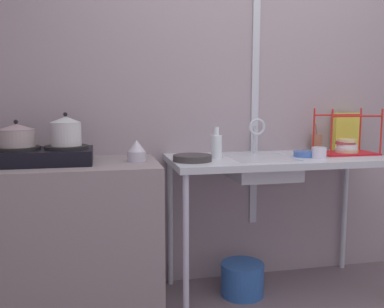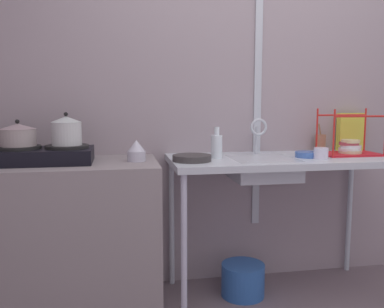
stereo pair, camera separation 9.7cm
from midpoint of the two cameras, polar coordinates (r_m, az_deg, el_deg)
The scene contains 18 objects.
wall_back at distance 3.01m, azimuth 8.51°, elevation 8.02°, with size 4.90×0.10×2.63m, color #9F9097.
wall_metal_strip at distance 2.98m, azimuth 9.93°, elevation 10.53°, with size 0.05×0.01×2.11m, color silver.
counter_concrete at distance 2.65m, azimuth -18.01°, elevation -11.01°, with size 1.30×0.62×0.92m, color gray.
counter_sink at distance 2.75m, azimuth 12.87°, elevation -1.92°, with size 1.41×0.62×0.92m.
stove at distance 2.54m, azimuth -18.58°, elevation -0.11°, with size 0.56×0.34×0.10m.
pot_on_left_burner at distance 2.55m, azimuth -21.65°, elevation 2.46°, with size 0.20×0.20×0.15m.
pot_on_right_burner at distance 2.51m, azimuth -15.70°, elevation 3.09°, with size 0.17×0.17×0.19m.
percolator at distance 2.50m, azimuth -6.49°, elevation 0.43°, with size 0.11×0.11×0.13m.
sink_basin at distance 2.67m, azimuth 10.66°, elevation -1.96°, with size 0.40×0.37×0.13m, color silver.
faucet at distance 2.82m, azimuth 9.98°, elevation 3.21°, with size 0.12×0.07×0.24m.
frying_pan at distance 2.50m, azimuth 1.10°, elevation -0.55°, with size 0.23×0.23×0.04m, color #383435.
dish_rack at distance 2.99m, azimuth 21.59°, elevation 0.82°, with size 0.38×0.25×0.31m.
cup_by_rack at distance 2.73m, azimuth 18.15°, elevation 0.10°, with size 0.09×0.09×0.07m, color silver.
small_bowl_on_drainboard at distance 2.78m, azimuth 16.32°, elevation -0.06°, with size 0.14×0.14×0.04m, color #4269B9.
bottle_by_sink at distance 2.62m, azimuth 4.44°, elevation 1.14°, with size 0.07×0.07×0.20m.
cereal_box at distance 3.25m, azimuth 21.58°, elevation 2.84°, with size 0.20×0.05×0.27m, color #DBD942.
utensil_jar at distance 3.13m, azimuth 17.95°, elevation 1.48°, with size 0.07×0.07×0.20m.
bucket_on_floor at distance 2.89m, azimuth 7.95°, elevation -16.64°, with size 0.28×0.28×0.21m, color #2C5DAD.
Camera 2 is at (-0.91, -1.38, 1.28)m, focal length 39.10 mm.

